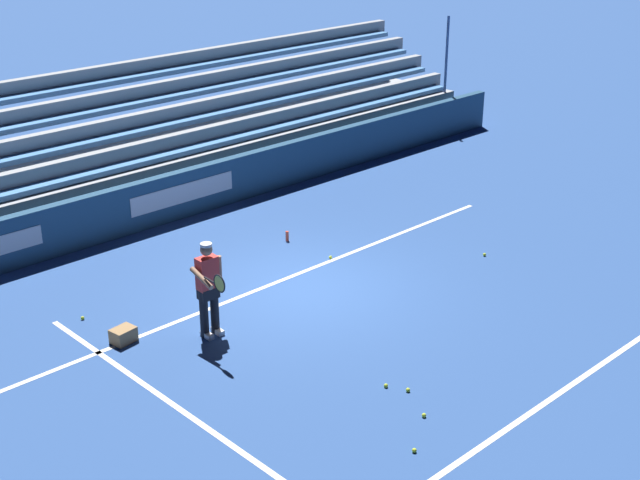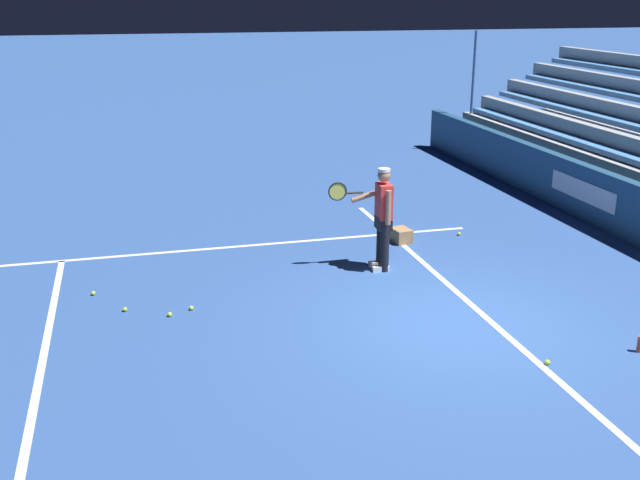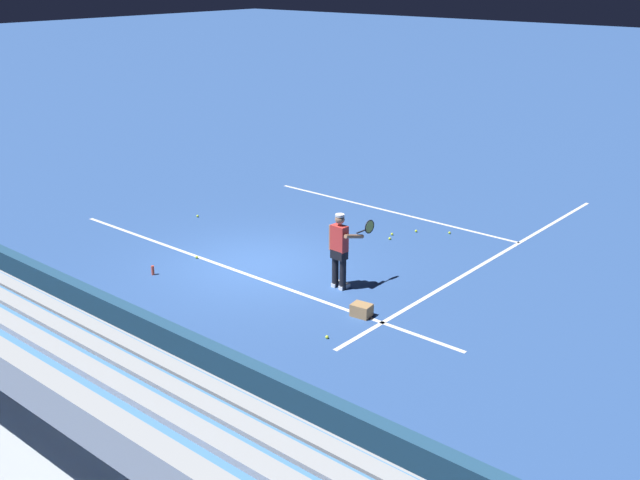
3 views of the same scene
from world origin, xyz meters
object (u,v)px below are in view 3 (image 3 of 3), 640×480
Objects in this scene: tennis_ball_far_right at (392,234)px; tennis_ball_on_baseline at (197,257)px; tennis_ball_far_left at (416,231)px; tennis_ball_by_box at (327,337)px; ball_box_cardboard at (362,310)px; tennis_ball_stray_back at (390,239)px; tennis_ball_toward_net at (198,216)px; tennis_ball_near_player at (449,233)px; water_bottle at (153,270)px; tennis_player at (340,250)px.

tennis_ball_far_right is 1.00× the size of tennis_ball_on_baseline.
tennis_ball_on_baseline is 5.89m from tennis_ball_far_left.
tennis_ball_by_box is at bearing -66.58° from tennis_ball_far_right.
ball_box_cardboard is 6.06× the size of tennis_ball_stray_back.
tennis_ball_far_left and tennis_ball_toward_net have the same top height.
tennis_ball_far_right is at bearing 59.06° from tennis_ball_on_baseline.
tennis_ball_near_player is at bearing 28.82° from tennis_ball_toward_net.
tennis_ball_by_box is at bearing 2.05° from water_bottle.
ball_box_cardboard is at bearing 15.63° from water_bottle.
tennis_ball_by_box is at bearing -12.70° from tennis_ball_on_baseline.
tennis_ball_by_box is 0.30× the size of water_bottle.
tennis_ball_on_baseline is 1.00× the size of tennis_ball_toward_net.
tennis_ball_on_baseline is at bearing -41.31° from tennis_ball_toward_net.
tennis_player reaches higher than tennis_ball_toward_net.
tennis_player is 25.98× the size of tennis_ball_far_left.
tennis_ball_stray_back is at bearing 118.14° from ball_box_cardboard.
tennis_ball_stray_back and tennis_ball_far_left have the same top height.
tennis_ball_far_left is (3.01, 5.06, 0.00)m from tennis_ball_on_baseline.
tennis_ball_by_box is 5.21m from tennis_ball_on_baseline.
ball_box_cardboard is 4.96m from tennis_ball_far_right.
ball_box_cardboard is 5.17m from water_bottle.
tennis_ball_far_left is (0.20, 0.94, 0.00)m from tennis_ball_stray_back.
tennis_ball_by_box is 5.08m from water_bottle.
tennis_ball_by_box is 6.80m from tennis_ball_near_player.
tennis_player is 25.98× the size of tennis_ball_near_player.
tennis_player is 7.80× the size of water_bottle.
tennis_ball_by_box is at bearing -66.73° from tennis_ball_stray_back.
tennis_ball_near_player is (0.01, 4.63, -0.86)m from tennis_player.
ball_box_cardboard reaches higher than tennis_ball_far_right.
ball_box_cardboard reaches higher than tennis_ball_stray_back.
tennis_player is at bearing -11.27° from tennis_ball_toward_net.
tennis_ball_by_box is 1.00× the size of tennis_ball_far_left.
ball_box_cardboard is at bearing -68.42° from tennis_ball_far_left.
tennis_ball_on_baseline is (-3.76, -0.89, -0.86)m from tennis_player.
tennis_ball_far_right is at bearing 117.98° from ball_box_cardboard.
tennis_ball_far_right is 5.59m from tennis_ball_toward_net.
tennis_ball_stray_back is at bearing 113.27° from tennis_ball_by_box.
tennis_ball_by_box is (0.09, -1.21, -0.10)m from ball_box_cardboard.
tennis_ball_on_baseline is 3.21m from tennis_ball_toward_net.
tennis_ball_on_baseline and tennis_ball_toward_net have the same top height.
tennis_ball_stray_back and tennis_ball_near_player have the same top height.
water_bottle is at bearing -117.22° from tennis_ball_stray_back.
tennis_ball_by_box and tennis_ball_near_player have the same top height.
tennis_ball_stray_back is at bearing -101.76° from tennis_ball_far_left.
water_bottle is at bearing -54.85° from tennis_ball_toward_net.
tennis_ball_far_left is at bearing 100.16° from tennis_player.
ball_box_cardboard is 1.22m from tennis_ball_by_box.
tennis_ball_far_right and tennis_ball_far_left have the same top height.
tennis_ball_toward_net is at bearing -151.56° from tennis_ball_far_left.
ball_box_cardboard is 4.99m from tennis_ball_on_baseline.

